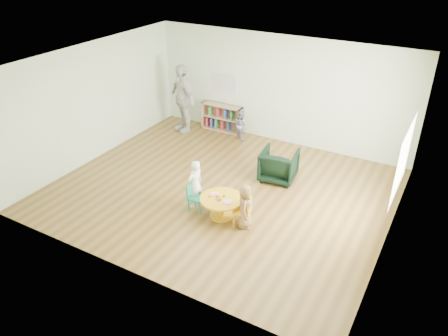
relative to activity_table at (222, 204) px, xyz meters
name	(u,v)px	position (x,y,z in m)	size (l,w,h in m)	color
room	(222,109)	(-0.49, 0.87, 1.60)	(7.10, 7.00, 2.80)	brown
activity_table	(222,204)	(0.00, 0.00, 0.00)	(0.85, 0.85, 0.47)	gold
kid_chair_left	(195,196)	(-0.59, -0.05, 0.02)	(0.33, 0.33, 0.59)	#17815F
kid_chair_right	(244,210)	(0.51, -0.02, 0.03)	(0.39, 0.39, 0.60)	gold
bookshelf	(222,117)	(-2.11, 3.72, 0.07)	(1.20, 0.30, 0.75)	#A47C5B
alphabet_poster	(225,82)	(-2.10, 3.85, 1.06)	(0.74, 0.01, 0.54)	white
armchair	(279,165)	(0.39, 1.91, 0.06)	(0.77, 0.79, 0.72)	black
child_left	(195,184)	(-0.65, 0.06, 0.22)	(0.38, 0.25, 1.04)	white
child_right	(245,207)	(0.55, -0.07, 0.16)	(0.44, 0.29, 0.91)	#F4A51B
toddler	(241,125)	(-1.37, 3.45, 0.10)	(0.39, 0.30, 0.80)	#1A2143
adult_caretaker	(182,98)	(-3.03, 3.15, 0.65)	(1.11, 0.46, 1.89)	silver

